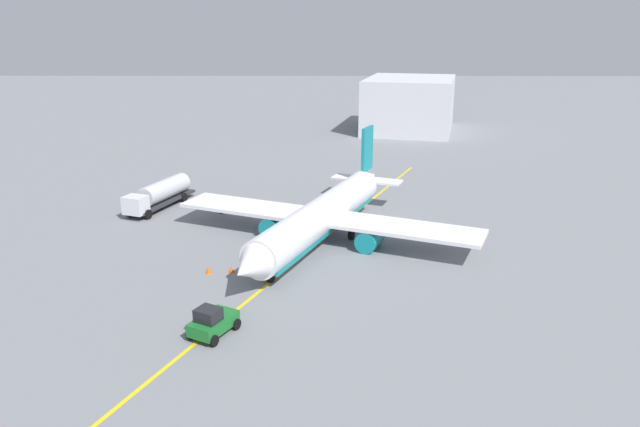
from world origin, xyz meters
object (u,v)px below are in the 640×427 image
(fuel_tanker, at_px, (159,194))
(safety_cone_wingtip, at_px, (209,270))
(airplane, at_px, (322,216))
(refueling_worker, at_px, (221,207))
(safety_cone_nose, at_px, (232,269))
(pushback_tug, at_px, (212,322))

(fuel_tanker, relative_size, safety_cone_wingtip, 17.93)
(airplane, xyz_separation_m, safety_cone_wingtip, (8.31, -9.96, -2.23))
(refueling_worker, bearing_deg, safety_cone_nose, 12.45)
(refueling_worker, distance_m, safety_cone_wingtip, 17.15)
(airplane, bearing_deg, safety_cone_nose, -44.39)
(safety_cone_nose, height_order, safety_cone_wingtip, safety_cone_wingtip)
(airplane, height_order, fuel_tanker, airplane)
(safety_cone_nose, bearing_deg, airplane, 135.61)
(fuel_tanker, bearing_deg, refueling_worker, 73.75)
(safety_cone_nose, relative_size, safety_cone_wingtip, 0.95)
(fuel_tanker, distance_m, refueling_worker, 7.98)
(safety_cone_wingtip, bearing_deg, refueling_worker, -174.19)
(airplane, bearing_deg, safety_cone_wingtip, -50.13)
(fuel_tanker, height_order, safety_cone_wingtip, fuel_tanker)
(pushback_tug, bearing_deg, fuel_tanker, -158.77)
(pushback_tug, distance_m, safety_cone_wingtip, 10.99)
(airplane, bearing_deg, refueling_worker, -126.77)
(pushback_tug, relative_size, refueling_worker, 2.41)
(safety_cone_nose, bearing_deg, fuel_tanker, -149.30)
(airplane, distance_m, safety_cone_nose, 11.61)
(pushback_tug, xyz_separation_m, refueling_worker, (-27.77, -4.04, -0.19))
(airplane, relative_size, refueling_worker, 18.39)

